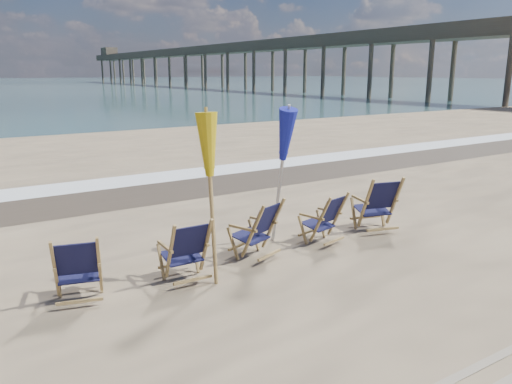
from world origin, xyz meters
TOP-DOWN VIEW (x-y plane):
  - surf_foam at (0.00, 8.30)m, footprint 200.00×1.40m
  - wet_sand_strip at (0.00, 6.80)m, footprint 200.00×2.60m
  - beach_chair_0 at (-2.93, 1.31)m, footprint 0.76×0.81m
  - beach_chair_1 at (-1.46, 1.22)m, footprint 0.63×0.70m
  - beach_chair_2 at (-0.09, 1.54)m, footprint 0.84×0.88m
  - beach_chair_3 at (1.23, 1.48)m, footprint 0.73×0.78m
  - beach_chair_4 at (2.48, 1.34)m, footprint 0.87×0.93m
  - umbrella_yellow at (-1.42, 1.09)m, footprint 0.30×0.30m
  - umbrella_blue at (0.26, 1.86)m, footprint 0.30×0.30m
  - fishing_pier at (38.00, 74.00)m, footprint 4.40×140.00m

SIDE VIEW (x-z plane):
  - wet_sand_strip at x=0.00m, z-range 0.00..0.00m
  - surf_foam at x=0.00m, z-range 0.00..0.01m
  - beach_chair_3 at x=1.23m, z-range 0.00..0.92m
  - beach_chair_0 at x=-2.93m, z-range 0.00..0.94m
  - beach_chair_1 at x=-1.46m, z-range 0.00..0.96m
  - beach_chair_2 at x=-0.09m, z-range 0.00..0.98m
  - beach_chair_4 at x=2.48m, z-range 0.00..1.08m
  - umbrella_yellow at x=-1.42m, z-range 0.64..3.00m
  - umbrella_blue at x=0.26m, z-range 0.65..3.04m
  - fishing_pier at x=38.00m, z-range 0.00..9.30m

